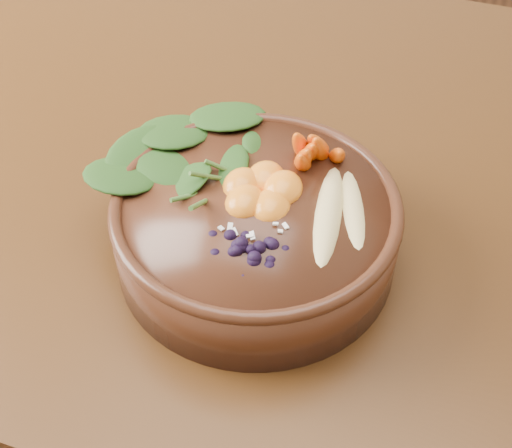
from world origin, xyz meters
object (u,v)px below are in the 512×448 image
at_px(stoneware_bowl, 256,231).
at_px(banana_halves, 342,201).
at_px(kale_heap, 224,143).
at_px(carrot_cluster, 320,129).
at_px(mandarin_cluster, 261,180).
at_px(blueberry_pile, 247,233).
at_px(dining_table, 256,197).

xyz_separation_m(stoneware_bowl, banana_halves, (0.08, 0.02, 0.05)).
distance_m(stoneware_bowl, kale_heap, 0.10).
bearing_deg(carrot_cluster, banana_halves, -66.94).
bearing_deg(banana_halves, carrot_cluster, 113.06).
bearing_deg(mandarin_cluster, carrot_cluster, 59.13).
distance_m(stoneware_bowl, blueberry_pile, 0.08).
height_order(dining_table, banana_halves, banana_halves).
distance_m(kale_heap, banana_halves, 0.14).
relative_size(carrot_cluster, mandarin_cluster, 0.87).
height_order(carrot_cluster, banana_halves, carrot_cluster).
distance_m(dining_table, banana_halves, 0.28).
xyz_separation_m(dining_table, stoneware_bowl, (0.06, -0.18, 0.13)).
bearing_deg(banana_halves, mandarin_cluster, 170.25).
distance_m(banana_halves, mandarin_cluster, 0.08).
relative_size(dining_table, blueberry_pile, 12.02).
height_order(mandarin_cluster, blueberry_pile, blueberry_pile).
xyz_separation_m(stoneware_bowl, kale_heap, (-0.05, 0.05, 0.06)).
height_order(carrot_cluster, mandarin_cluster, carrot_cluster).
relative_size(stoneware_bowl, blueberry_pile, 2.16).
distance_m(kale_heap, carrot_cluster, 0.10).
relative_size(carrot_cluster, banana_halves, 0.48).
xyz_separation_m(banana_halves, mandarin_cluster, (-0.08, 0.00, 0.00)).
bearing_deg(banana_halves, dining_table, 122.86).
bearing_deg(kale_heap, carrot_cluster, 19.44).
relative_size(mandarin_cluster, blueberry_pile, 0.69).
height_order(stoneware_bowl, kale_heap, kale_heap).
height_order(dining_table, mandarin_cluster, mandarin_cluster).
height_order(stoneware_bowl, carrot_cluster, carrot_cluster).
bearing_deg(stoneware_bowl, banana_halves, 11.67).
distance_m(dining_table, kale_heap, 0.23).
bearing_deg(stoneware_bowl, kale_heap, 135.80).
relative_size(kale_heap, blueberry_pile, 1.42).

